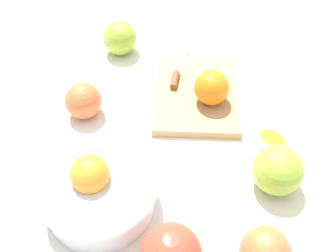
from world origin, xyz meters
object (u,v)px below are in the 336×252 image
object	(u,v)px
knife	(177,70)
apple_front_left_2	(278,170)
apple_front_left	(265,252)
orange_on_board	(212,88)
bowl	(99,192)
apple_back_right	(120,38)
apple_back_right_2	(83,101)
cutting_board	(196,93)

from	to	relation	value
knife	apple_front_left_2	xyz separation A→B (m)	(-0.22, -0.21, 0.02)
knife	apple_front_left	world-z (taller)	apple_front_left
orange_on_board	apple_front_left	world-z (taller)	orange_on_board
bowl	apple_front_left	xyz separation A→B (m)	(-0.03, -0.25, 0.00)
apple_front_left	apple_back_right	world-z (taller)	apple_back_right
knife	apple_back_right	distance (m)	0.15
apple_back_right_2	orange_on_board	bearing A→B (deg)	-71.09
apple_back_right	orange_on_board	bearing A→B (deg)	-118.94
apple_front_left	cutting_board	bearing A→B (deg)	26.73
apple_back_right	apple_back_right_2	xyz separation A→B (m)	(-0.20, 0.00, -0.00)
apple_back_right_2	bowl	bearing A→B (deg)	-151.13
apple_front_left	orange_on_board	bearing A→B (deg)	23.38
bowl	apple_back_right	world-z (taller)	bowl
apple_front_left_2	apple_back_right	bearing A→B (deg)	52.08
knife	apple_front_left	distance (m)	0.42
bowl	cutting_board	size ratio (longest dim) A/B	0.81
cutting_board	apple_front_left_2	size ratio (longest dim) A/B	2.73
apple_back_right	bowl	bearing A→B (deg)	-165.68
bowl	cutting_board	world-z (taller)	bowl
bowl	cutting_board	bearing A→B (deg)	-18.58
bowl	knife	distance (m)	0.33
cutting_board	orange_on_board	size ratio (longest dim) A/B	3.38
apple_front_left	apple_back_right	size ratio (longest dim) A/B	0.96
bowl	orange_on_board	distance (m)	0.29
cutting_board	apple_back_right_2	size ratio (longest dim) A/B	3.22
knife	apple_front_left_2	bearing A→B (deg)	-135.89
apple_back_right_2	apple_front_left_2	bearing A→B (deg)	-102.10
apple_front_left	apple_back_right_2	size ratio (longest dim) A/B	1.03
knife	apple_back_right	xyz separation A→B (m)	(0.06, 0.14, 0.02)
apple_front_left_2	knife	bearing A→B (deg)	44.11
cutting_board	knife	size ratio (longest dim) A/B	1.42
bowl	apple_back_right	size ratio (longest dim) A/B	2.41
cutting_board	apple_back_right_2	xyz separation A→B (m)	(-0.10, 0.19, 0.03)
knife	apple_back_right	size ratio (longest dim) A/B	2.11
cutting_board	apple_front_left	xyz separation A→B (m)	(-0.31, -0.16, 0.03)
apple_back_right_2	apple_back_right	bearing A→B (deg)	-0.65
apple_front_left	apple_back_right_2	world-z (taller)	apple_front_left
bowl	apple_front_left	world-z (taller)	bowl
knife	apple_front_left	bearing A→B (deg)	-149.99
cutting_board	knife	xyz separation A→B (m)	(0.05, 0.05, 0.01)
bowl	orange_on_board	xyz separation A→B (m)	(0.26, -0.13, 0.01)
apple_front_left_2	apple_back_right_2	distance (m)	0.37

